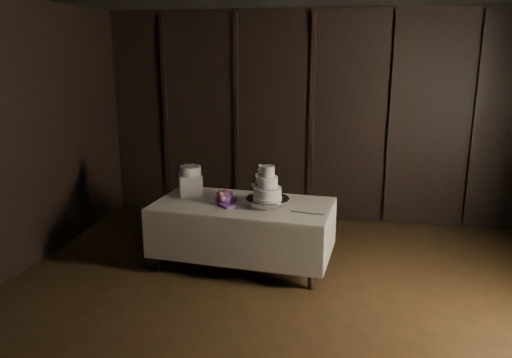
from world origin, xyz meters
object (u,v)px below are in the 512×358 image
at_px(cake_stand, 268,202).
at_px(wedding_cake, 265,186).
at_px(bouquet, 224,198).
at_px(small_cake, 190,170).
at_px(box_pedestal, 191,185).
at_px(display_table, 243,232).

bearing_deg(cake_stand, wedding_cake, -150.26).
bearing_deg(wedding_cake, bouquet, -174.04).
distance_m(cake_stand, small_cake, 1.03).
height_order(bouquet, box_pedestal, box_pedestal).
relative_size(box_pedestal, small_cake, 1.04).
xyz_separation_m(wedding_cake, small_cake, (-0.94, 0.26, 0.07)).
bearing_deg(cake_stand, display_table, 171.55).
bearing_deg(small_cake, wedding_cake, -15.58).
relative_size(display_table, box_pedestal, 7.93).
height_order(bouquet, small_cake, small_cake).
bearing_deg(small_cake, cake_stand, -14.32).
bearing_deg(display_table, bouquet, -160.94).
bearing_deg(wedding_cake, display_table, 173.94).
height_order(display_table, cake_stand, cake_stand).
height_order(display_table, small_cake, small_cake).
bearing_deg(box_pedestal, wedding_cake, -15.58).
bearing_deg(wedding_cake, box_pedestal, 170.90).
height_order(cake_stand, wedding_cake, wedding_cake).
bearing_deg(wedding_cake, cake_stand, 36.22).
xyz_separation_m(display_table, wedding_cake, (0.26, -0.06, 0.58)).
bearing_deg(bouquet, cake_stand, 1.29).
height_order(cake_stand, bouquet, bouquet).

